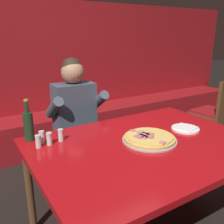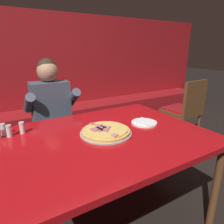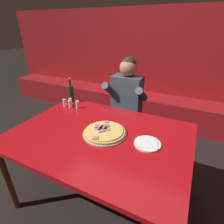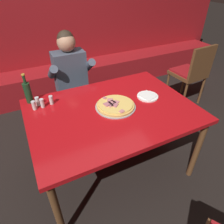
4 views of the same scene
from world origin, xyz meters
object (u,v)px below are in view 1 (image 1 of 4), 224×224
(beer_bottle, at_px, (29,125))
(diner_seated_blue_shirt, at_px, (78,120))
(shaker_black_pepper, at_px, (42,138))
(shaker_parmesan, at_px, (49,139))
(main_dining_table, at_px, (146,152))
(dining_chair_side_aisle, at_px, (218,110))
(shaker_red_pepper_flakes, at_px, (38,142))
(shaker_oregano, at_px, (61,136))
(plate_white_paper, at_px, (185,129))
(pizza, at_px, (149,138))

(beer_bottle, xyz_separation_m, diner_seated_blue_shirt, (0.54, 0.38, -0.18))
(shaker_black_pepper, xyz_separation_m, shaker_parmesan, (0.03, -0.05, 0.00))
(main_dining_table, relative_size, dining_chair_side_aisle, 1.55)
(shaker_parmesan, bearing_deg, shaker_red_pepper_flakes, -176.82)
(shaker_oregano, xyz_separation_m, diner_seated_blue_shirt, (0.36, 0.51, -0.11))
(shaker_black_pepper, bearing_deg, diner_seated_blue_shirt, 44.99)
(diner_seated_blue_shirt, bearing_deg, shaker_black_pepper, -135.01)
(plate_white_paper, relative_size, shaker_black_pepper, 2.44)
(plate_white_paper, relative_size, shaker_parmesan, 2.44)
(main_dining_table, height_order, shaker_black_pepper, shaker_black_pepper)
(shaker_black_pepper, bearing_deg, dining_chair_side_aisle, 6.43)
(pizza, xyz_separation_m, plate_white_paper, (0.37, 0.02, -0.01))
(shaker_parmesan, bearing_deg, diner_seated_blue_shirt, 49.97)
(plate_white_paper, distance_m, shaker_black_pepper, 1.06)
(shaker_black_pepper, distance_m, shaker_red_pepper_flakes, 0.07)
(plate_white_paper, relative_size, diner_seated_blue_shirt, 0.16)
(diner_seated_blue_shirt, distance_m, dining_chair_side_aisle, 1.79)
(shaker_parmesan, xyz_separation_m, dining_chair_side_aisle, (2.22, 0.31, -0.24))
(main_dining_table, distance_m, diner_seated_blue_shirt, 0.85)
(pizza, bearing_deg, dining_chair_side_aisle, 20.53)
(plate_white_paper, distance_m, dining_chair_side_aisle, 1.39)
(shaker_parmesan, distance_m, diner_seated_blue_shirt, 0.70)
(main_dining_table, xyz_separation_m, dining_chair_side_aisle, (1.66, 0.62, -0.13))
(shaker_black_pepper, height_order, dining_chair_side_aisle, dining_chair_side_aisle)
(beer_bottle, relative_size, shaker_black_pepper, 3.40)
(shaker_parmesan, bearing_deg, dining_chair_side_aisle, 7.83)
(shaker_red_pepper_flakes, bearing_deg, diner_seated_blue_shirt, 45.81)
(pizza, relative_size, beer_bottle, 1.29)
(beer_bottle, bearing_deg, shaker_parmesan, -57.47)
(shaker_parmesan, height_order, diner_seated_blue_shirt, diner_seated_blue_shirt)
(shaker_red_pepper_flakes, bearing_deg, shaker_oregano, 7.99)
(plate_white_paper, height_order, dining_chair_side_aisle, dining_chair_side_aisle)
(shaker_red_pepper_flakes, relative_size, shaker_oregano, 1.00)
(beer_bottle, xyz_separation_m, dining_chair_side_aisle, (2.31, 0.16, -0.31))
(diner_seated_blue_shirt, xyz_separation_m, dining_chair_side_aisle, (1.78, -0.22, -0.13))
(shaker_parmesan, xyz_separation_m, shaker_oregano, (0.09, 0.02, 0.00))
(shaker_black_pepper, relative_size, shaker_oregano, 1.00)
(shaker_red_pepper_flakes, bearing_deg, pizza, -23.49)
(main_dining_table, bearing_deg, dining_chair_side_aisle, 20.57)
(shaker_black_pepper, height_order, shaker_oregano, same)
(pizza, height_order, shaker_black_pepper, shaker_black_pepper)
(main_dining_table, distance_m, shaker_red_pepper_flakes, 0.72)
(pizza, height_order, shaker_parmesan, shaker_parmesan)
(shaker_black_pepper, xyz_separation_m, shaker_oregano, (0.12, -0.03, 0.00))
(plate_white_paper, relative_size, dining_chair_side_aisle, 0.22)
(dining_chair_side_aisle, bearing_deg, shaker_black_pepper, -173.57)
(pizza, bearing_deg, shaker_oregano, 148.50)
(plate_white_paper, bearing_deg, diner_seated_blue_shirt, 123.30)
(pizza, relative_size, shaker_parmesan, 4.38)
(main_dining_table, bearing_deg, pizza, 22.09)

